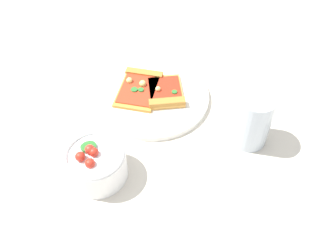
{
  "coord_description": "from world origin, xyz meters",
  "views": [
    {
      "loc": [
        -0.22,
        0.6,
        0.66
      ],
      "look_at": [
        -0.03,
        0.1,
        0.03
      ],
      "focal_mm": 39.27,
      "sensor_mm": 36.0,
      "label": 1
    }
  ],
  "objects_px": {
    "soda_glass": "(252,120)",
    "salad_bowl": "(96,164)",
    "plate": "(154,96)",
    "pizza_slice_near": "(139,87)",
    "pizza_slice_far": "(165,94)"
  },
  "relations": [
    {
      "from": "pizza_slice_far",
      "to": "salad_bowl",
      "type": "xyz_separation_m",
      "value": [
        0.06,
        0.25,
        0.02
      ]
    },
    {
      "from": "pizza_slice_near",
      "to": "soda_glass",
      "type": "bearing_deg",
      "value": 168.93
    },
    {
      "from": "pizza_slice_far",
      "to": "salad_bowl",
      "type": "bearing_deg",
      "value": 77.2
    },
    {
      "from": "pizza_slice_far",
      "to": "salad_bowl",
      "type": "relative_size",
      "value": 1.14
    },
    {
      "from": "plate",
      "to": "salad_bowl",
      "type": "xyz_separation_m",
      "value": [
        0.03,
        0.25,
        0.03
      ]
    },
    {
      "from": "plate",
      "to": "pizza_slice_near",
      "type": "height_order",
      "value": "pizza_slice_near"
    },
    {
      "from": "salad_bowl",
      "to": "plate",
      "type": "bearing_deg",
      "value": -96.14
    },
    {
      "from": "plate",
      "to": "pizza_slice_far",
      "type": "bearing_deg",
      "value": -176.44
    },
    {
      "from": "plate",
      "to": "soda_glass",
      "type": "xyz_separation_m",
      "value": [
        -0.25,
        0.05,
        0.06
      ]
    },
    {
      "from": "plate",
      "to": "salad_bowl",
      "type": "relative_size",
      "value": 2.26
    },
    {
      "from": "soda_glass",
      "to": "salad_bowl",
      "type": "bearing_deg",
      "value": 36.07
    },
    {
      "from": "plate",
      "to": "soda_glass",
      "type": "bearing_deg",
      "value": 168.35
    },
    {
      "from": "pizza_slice_near",
      "to": "pizza_slice_far",
      "type": "relative_size",
      "value": 1.07
    },
    {
      "from": "pizza_slice_far",
      "to": "salad_bowl",
      "type": "height_order",
      "value": "salad_bowl"
    },
    {
      "from": "pizza_slice_far",
      "to": "soda_glass",
      "type": "bearing_deg",
      "value": 166.3
    }
  ]
}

